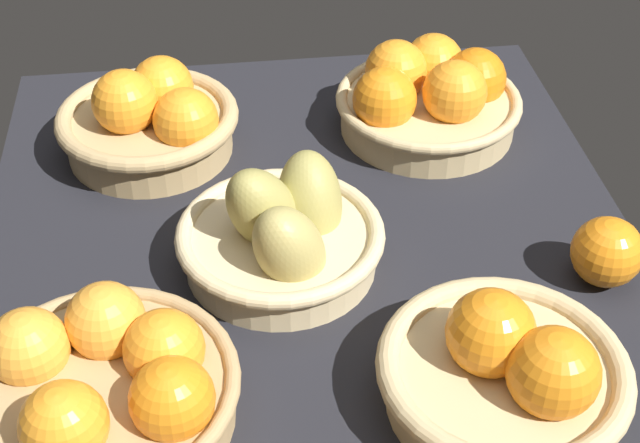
% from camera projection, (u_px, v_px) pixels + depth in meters
% --- Properties ---
extents(market_tray, '(0.84, 0.72, 0.03)m').
position_uv_depth(market_tray, '(311.00, 260.00, 1.00)').
color(market_tray, black).
rests_on(market_tray, ground).
extents(basket_center_pears, '(0.22, 0.22, 0.14)m').
position_uv_depth(basket_center_pears, '(283.00, 235.00, 0.95)').
color(basket_center_pears, '#D3BC8C').
rests_on(basket_center_pears, market_tray).
extents(basket_far_right, '(0.22, 0.22, 0.12)m').
position_uv_depth(basket_far_right, '(152.00, 120.00, 1.11)').
color(basket_far_right, tan).
rests_on(basket_far_right, market_tray).
extents(basket_near_left, '(0.23, 0.23, 0.11)m').
position_uv_depth(basket_near_left, '(507.00, 372.00, 0.80)').
color(basket_near_left, tan).
rests_on(basket_near_left, market_tray).
extents(basket_near_right, '(0.24, 0.24, 0.11)m').
position_uv_depth(basket_near_right, '(428.00, 97.00, 1.15)').
color(basket_near_right, tan).
rests_on(basket_near_right, market_tray).
extents(basket_far_left, '(0.24, 0.24, 0.10)m').
position_uv_depth(basket_far_left, '(105.00, 386.00, 0.79)').
color(basket_far_left, tan).
rests_on(basket_far_left, market_tray).
extents(loose_orange_back_gap, '(0.07, 0.07, 0.07)m').
position_uv_depth(loose_orange_back_gap, '(607.00, 252.00, 0.93)').
color(loose_orange_back_gap, orange).
rests_on(loose_orange_back_gap, market_tray).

